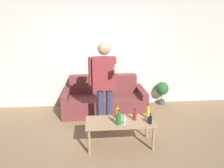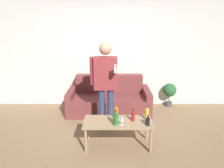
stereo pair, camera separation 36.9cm
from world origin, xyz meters
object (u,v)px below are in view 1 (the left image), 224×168
bottle_orange (135,115)px  person_standing_front (104,80)px  couch (104,99)px  coffee_table (120,124)px

bottle_orange → person_standing_front: person_standing_front is taller
couch → coffee_table: couch is taller
bottle_orange → person_standing_front: size_ratio=0.12×
coffee_table → person_standing_front: person_standing_front is taller
coffee_table → bottle_orange: (0.25, 0.02, 0.13)m
couch → bottle_orange: size_ratio=9.27×
coffee_table → couch: bearing=96.2°
coffee_table → bottle_orange: bottle_orange is taller
coffee_table → bottle_orange: 0.28m
couch → person_standing_front: size_ratio=1.11×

